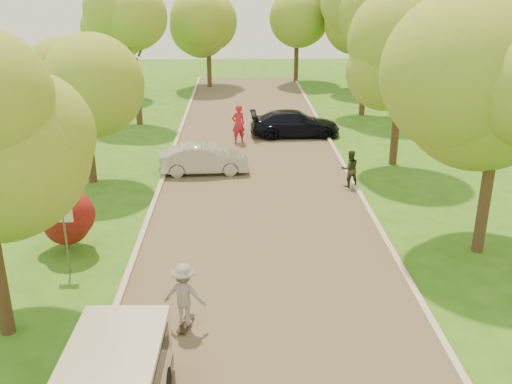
{
  "coord_description": "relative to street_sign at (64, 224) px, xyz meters",
  "views": [
    {
      "loc": [
        -0.77,
        -11.09,
        8.22
      ],
      "look_at": [
        -0.19,
        7.09,
        1.3
      ],
      "focal_mm": 40.0,
      "sensor_mm": 36.0,
      "label": 1
    }
  ],
  "objects": [
    {
      "name": "tree_r_far",
      "position": [
        13.03,
        20.0,
        4.27
      ],
      "size": [
        5.33,
        5.2,
        8.34
      ],
      "color": "#382619",
      "rests_on": "ground"
    },
    {
      "name": "tree_l_far",
      "position": [
        -0.59,
        18.0,
        3.9
      ],
      "size": [
        4.92,
        4.8,
        7.79
      ],
      "color": "#382619",
      "rests_on": "ground"
    },
    {
      "name": "person_striped",
      "position": [
        5.02,
        13.82,
        -0.56
      ],
      "size": [
        0.86,
        0.73,
        2.01
      ],
      "primitive_type": "imported",
      "rotation": [
        0.0,
        0.0,
        3.54
      ],
      "color": "#B61B29",
      "rests_on": "ground"
    },
    {
      "name": "tree_l_midb",
      "position": [
        -1.01,
        8.0,
        3.02
      ],
      "size": [
        4.3,
        4.2,
        6.62
      ],
      "color": "#382619",
      "rests_on": "ground"
    },
    {
      "name": "curb_right",
      "position": [
        9.85,
        4.0,
        -1.5
      ],
      "size": [
        0.18,
        60.0,
        0.12
      ],
      "primitive_type": "cube",
      "color": "#B2AD9E",
      "rests_on": "ground"
    },
    {
      "name": "tree_r_mida",
      "position": [
        12.82,
        1.0,
        3.97
      ],
      "size": [
        5.13,
        5.0,
        7.95
      ],
      "color": "#382619",
      "rests_on": "ground"
    },
    {
      "name": "street_sign",
      "position": [
        0.0,
        0.0,
        0.0
      ],
      "size": [
        0.55,
        0.06,
        2.17
      ],
      "color": "#59595E",
      "rests_on": "ground"
    },
    {
      "name": "red_shrub",
      "position": [
        -0.5,
        1.5,
        -0.47
      ],
      "size": [
        1.7,
        1.7,
        1.95
      ],
      "color": "#382619",
      "rests_on": "ground"
    },
    {
      "name": "road",
      "position": [
        5.8,
        4.0,
        -1.56
      ],
      "size": [
        8.0,
        60.0,
        0.01
      ],
      "primitive_type": "cube",
      "color": "#4C4438",
      "rests_on": "ground"
    },
    {
      "name": "curb_left",
      "position": [
        1.75,
        4.0,
        -1.5
      ],
      "size": [
        0.18,
        60.0,
        0.12
      ],
      "primitive_type": "cube",
      "color": "#B2AD9E",
      "rests_on": "ground"
    },
    {
      "name": "tree_bg_d",
      "position": [
        10.02,
        32.0,
        3.75
      ],
      "size": [
        5.12,
        5.0,
        7.72
      ],
      "color": "#382619",
      "rests_on": "ground"
    },
    {
      "name": "tree_bg_b",
      "position": [
        14.02,
        28.0,
        3.97
      ],
      "size": [
        5.12,
        5.0,
        7.95
      ],
      "color": "#382619",
      "rests_on": "ground"
    },
    {
      "name": "tree_r_midb",
      "position": [
        12.4,
        10.0,
        3.32
      ],
      "size": [
        4.51,
        4.4,
        7.01
      ],
      "color": "#382619",
      "rests_on": "ground"
    },
    {
      "name": "longboard",
      "position": [
        3.66,
        -2.92,
        -1.47
      ],
      "size": [
        0.4,
        0.87,
        0.1
      ],
      "rotation": [
        0.0,
        0.0,
        2.93
      ],
      "color": "black",
      "rests_on": "ground"
    },
    {
      "name": "tree_bg_a",
      "position": [
        -2.98,
        26.0,
        3.75
      ],
      "size": [
        5.12,
        5.0,
        7.72
      ],
      "color": "#382619",
      "rests_on": "ground"
    },
    {
      "name": "dark_sedan",
      "position": [
        8.1,
        15.05,
        -0.86
      ],
      "size": [
        4.91,
        2.15,
        1.41
      ],
      "primitive_type": "imported",
      "rotation": [
        0.0,
        0.0,
        1.61
      ],
      "color": "black",
      "rests_on": "ground"
    },
    {
      "name": "person_olive",
      "position": [
        9.6,
        7.03,
        -0.78
      ],
      "size": [
        0.84,
        0.7,
        1.56
      ],
      "primitive_type": "imported",
      "rotation": [
        0.0,
        0.0,
        3.3
      ],
      "color": "#2C341F",
      "rests_on": "ground"
    },
    {
      "name": "tree_bg_c",
      "position": [
        3.01,
        30.0,
        3.46
      ],
      "size": [
        4.92,
        4.8,
        7.33
      ],
      "color": "#382619",
      "rests_on": "ground"
    },
    {
      "name": "ground",
      "position": [
        5.8,
        -4.0,
        -1.56
      ],
      "size": [
        100.0,
        100.0,
        0.0
      ],
      "primitive_type": "plane",
      "color": "#2D6117",
      "rests_on": "ground"
    },
    {
      "name": "silver_sedan",
      "position": [
        3.5,
        8.99,
        -0.92
      ],
      "size": [
        4.0,
        1.61,
        1.29
      ],
      "primitive_type": "imported",
      "rotation": [
        0.0,
        0.0,
        1.63
      ],
      "color": "#AAABAF",
      "rests_on": "ground"
    },
    {
      "name": "skateboarder",
      "position": [
        3.66,
        -2.92,
        -0.64
      ],
      "size": [
        1.16,
        0.81,
        1.64
      ],
      "primitive_type": "imported",
      "rotation": [
        0.0,
        0.0,
        2.93
      ],
      "color": "gray",
      "rests_on": "longboard"
    }
  ]
}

